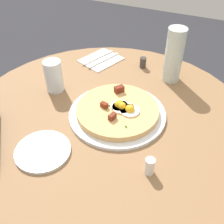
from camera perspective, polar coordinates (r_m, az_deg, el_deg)
The scene contains 12 objects.
ground_plane at distance 1.56m, azimuth -0.75°, elevation -21.87°, with size 6.00×6.00×0.00m, color #2D2D33.
dining_table at distance 1.09m, azimuth -1.01°, elevation -8.04°, with size 1.04×1.04×0.74m.
pizza_plate at distance 0.97m, azimuth 1.12°, elevation -0.40°, with size 0.34×0.34×0.01m, color white.
breakfast_pizza at distance 0.96m, azimuth 1.23°, elevation 0.46°, with size 0.29×0.29×0.05m.
bread_plate at distance 0.87m, azimuth -14.05°, elevation -7.83°, with size 0.17×0.17×0.01m, color silver.
napkin at distance 1.28m, azimuth -2.30°, elevation 10.73°, with size 0.17×0.14×0.00m, color white.
fork at distance 1.29m, azimuth -2.87°, elevation 11.18°, with size 0.18×0.01×0.01m, color silver.
knife at distance 1.27m, azimuth -1.74°, elevation 10.62°, with size 0.18×0.01×0.01m, color silver.
water_glass at distance 1.08m, azimuth -11.94°, elevation 7.27°, with size 0.07×0.07×0.13m, color silver.
water_bottle at distance 1.12m, azimuth 12.65°, elevation 11.34°, with size 0.07×0.07×0.22m, color silver.
salt_shaker at distance 0.79m, azimuth 7.79°, elevation -11.02°, with size 0.03×0.03×0.06m, color white.
pepper_shaker at distance 1.23m, azimuth 6.40°, elevation 10.11°, with size 0.03×0.03×0.05m, color #3F3833.
Camera 1 is at (-0.65, -0.30, 1.38)m, focal length 44.33 mm.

